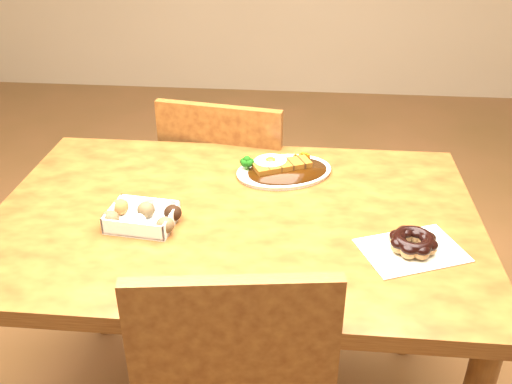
# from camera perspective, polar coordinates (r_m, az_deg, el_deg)

# --- Properties ---
(table) EXTENTS (1.20, 0.80, 0.75)m
(table) POSITION_cam_1_polar(r_m,az_deg,el_deg) (1.47, -2.02, -5.38)
(table) COLOR #532610
(table) RESTS_ON ground
(chair_far) EXTENTS (0.48, 0.48, 0.87)m
(chair_far) POSITION_cam_1_polar(r_m,az_deg,el_deg) (2.02, -2.40, -0.56)
(chair_far) COLOR #532610
(chair_far) RESTS_ON ground
(katsu_curry_plate) EXTENTS (0.31, 0.27, 0.05)m
(katsu_curry_plate) POSITION_cam_1_polar(r_m,az_deg,el_deg) (1.59, 2.65, 2.31)
(katsu_curry_plate) COLOR white
(katsu_curry_plate) RESTS_ON table
(donut_box) EXTENTS (0.18, 0.14, 0.04)m
(donut_box) POSITION_cam_1_polar(r_m,az_deg,el_deg) (1.38, -11.34, -2.43)
(donut_box) COLOR white
(donut_box) RESTS_ON table
(pon_de_ring) EXTENTS (0.26, 0.23, 0.04)m
(pon_de_ring) POSITION_cam_1_polar(r_m,az_deg,el_deg) (1.31, 15.42, -4.92)
(pon_de_ring) COLOR silver
(pon_de_ring) RESTS_ON table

